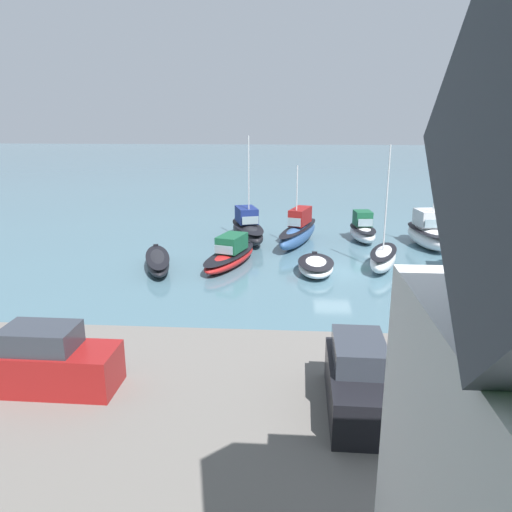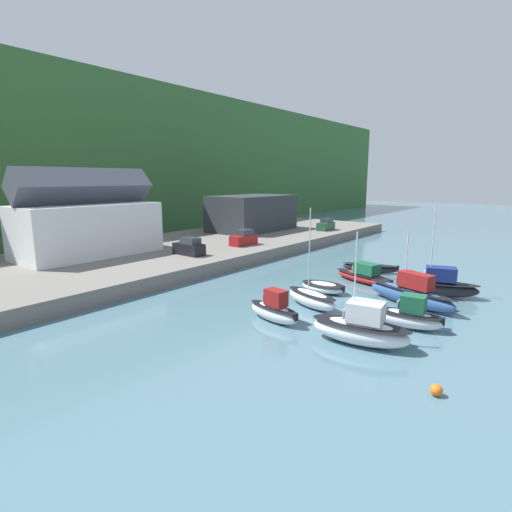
{
  "view_description": "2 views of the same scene",
  "coord_description": "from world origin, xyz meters",
  "views": [
    {
      "loc": [
        3.04,
        32.61,
        10.2
      ],
      "look_at": [
        4.99,
        4.6,
        2.33
      ],
      "focal_mm": 35.0,
      "sensor_mm": 36.0,
      "label": 1
    },
    {
      "loc": [
        -32.01,
        -17.64,
        10.84
      ],
      "look_at": [
        3.25,
        10.28,
        2.08
      ],
      "focal_mm": 28.0,
      "sensor_mm": 36.0,
      "label": 2
    }
  ],
  "objects": [
    {
      "name": "parked_car_1",
      "position": [
        10.74,
        18.41,
        2.48
      ],
      "size": [
        4.22,
        1.86,
        2.16
      ],
      "rotation": [
        0.0,
        0.0,
        1.56
      ],
      "color": "maroon",
      "rests_on": "quay_promenade"
    },
    {
      "name": "moored_boat_5",
      "position": [
        -8.13,
        -7.57,
        1.1
      ],
      "size": [
        3.33,
        6.85,
        7.49
      ],
      "rotation": [
        0.0,
        0.0,
        0.15
      ],
      "color": "white",
      "rests_on": "ground_plane"
    },
    {
      "name": "moored_boat_2",
      "position": [
        1.26,
        0.41,
        0.53
      ],
      "size": [
        2.4,
        4.47,
        0.98
      ],
      "rotation": [
        0.0,
        0.0,
        -0.0
      ],
      "color": "white",
      "rests_on": "ground_plane"
    },
    {
      "name": "yacht_club_building",
      "position": [
        24.33,
        27.85,
        4.7
      ],
      "size": [
        15.55,
        9.29,
        6.28
      ],
      "color": "#2D3338",
      "rests_on": "quay_promenade"
    },
    {
      "name": "parked_car_2",
      "position": [
        0.88,
        18.93,
        2.48
      ],
      "size": [
        1.88,
        4.23,
        2.16
      ],
      "rotation": [
        0.0,
        0.0,
        -0.02
      ],
      "color": "black",
      "rests_on": "quay_promenade"
    },
    {
      "name": "moored_boat_3",
      "position": [
        7.22,
        -1.2,
        0.76
      ],
      "size": [
        4.15,
        7.6,
        2.14
      ],
      "rotation": [
        0.0,
        0.0,
        -0.3
      ],
      "color": "red",
      "rests_on": "ground_plane"
    },
    {
      "name": "moored_boat_8",
      "position": [
        6.64,
        -8.52,
        1.05
      ],
      "size": [
        4.26,
        7.76,
        8.75
      ],
      "rotation": [
        0.0,
        0.0,
        0.3
      ],
      "color": "black",
      "rests_on": "ground_plane"
    },
    {
      "name": "moored_boat_0",
      "position": [
        -8.21,
        -0.55,
        0.93
      ],
      "size": [
        2.27,
        5.05,
        2.56
      ],
      "rotation": [
        0.0,
        0.0,
        -0.17
      ],
      "color": "white",
      "rests_on": "ground_plane"
    },
    {
      "name": "moored_boat_4",
      "position": [
        12.11,
        0.16,
        0.57
      ],
      "size": [
        3.44,
        6.69,
        1.06
      ],
      "rotation": [
        0.0,
        0.0,
        0.3
      ],
      "color": "black",
      "rests_on": "ground_plane"
    },
    {
      "name": "moored_boat_6",
      "position": [
        -3.11,
        -9.16,
        0.92
      ],
      "size": [
        2.4,
        5.08,
        2.53
      ],
      "rotation": [
        0.0,
        0.0,
        0.11
      ],
      "color": "silver",
      "rests_on": "ground_plane"
    },
    {
      "name": "harbor_clubhouse",
      "position": [
        -6.79,
        28.46,
        5.53
      ],
      "size": [
        16.48,
        8.03,
        10.57
      ],
      "color": "white",
      "rests_on": "quay_promenade"
    },
    {
      "name": "moored_boat_7",
      "position": [
        2.33,
        -7.55,
        1.11
      ],
      "size": [
        4.18,
        8.58,
        6.51
      ],
      "rotation": [
        0.0,
        0.0,
        -0.31
      ],
      "color": "#33568E",
      "rests_on": "ground_plane"
    },
    {
      "name": "quay_promenade",
      "position": [
        0.0,
        25.44,
        0.78
      ],
      "size": [
        99.07,
        24.3,
        1.56
      ],
      "color": "slate",
      "rests_on": "ground_plane"
    },
    {
      "name": "ground_plane",
      "position": [
        0.0,
        0.0,
        0.0
      ],
      "size": [
        320.0,
        320.0,
        0.0
      ],
      "primitive_type": "plane",
      "color": "slate"
    },
    {
      "name": "parked_car_0",
      "position": [
        32.87,
        17.39,
        2.48
      ],
      "size": [
        4.29,
        2.03,
        2.16
      ],
      "rotation": [
        0.0,
        0.0,
        1.63
      ],
      "color": "#1E4C2D",
      "rests_on": "quay_promenade"
    },
    {
      "name": "moored_boat_1",
      "position": [
        -3.44,
        -1.06,
        0.79
      ],
      "size": [
        3.21,
        5.78,
        8.47
      ],
      "rotation": [
        0.0,
        0.0,
        -0.3
      ],
      "color": "white",
      "rests_on": "ground_plane"
    },
    {
      "name": "mooring_buoy_0",
      "position": [
        -11.82,
        -13.31,
        0.31
      ],
      "size": [
        0.62,
        0.62,
        0.62
      ],
      "color": "orange",
      "rests_on": "ground_plane"
    }
  ]
}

